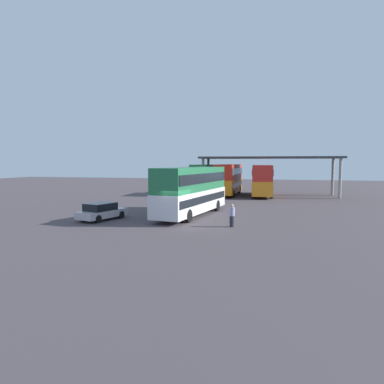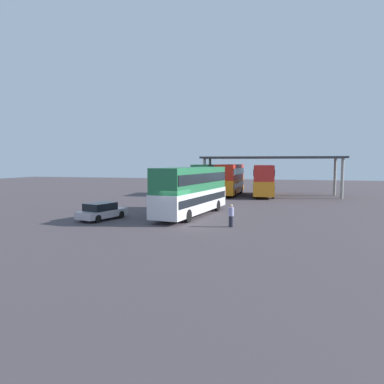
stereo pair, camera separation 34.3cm
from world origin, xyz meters
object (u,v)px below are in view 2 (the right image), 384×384
(double_decker_near_canopy, at_px, (208,177))
(double_decker_far_right, at_px, (264,179))
(pedestrian_waiting, at_px, (231,216))
(double_decker_main, at_px, (192,189))
(double_decker_mid_row, at_px, (230,178))
(parked_hatchback, at_px, (102,211))

(double_decker_near_canopy, relative_size, double_decker_far_right, 0.98)
(double_decker_near_canopy, distance_m, pedestrian_waiting, 26.82)
(double_decker_near_canopy, relative_size, pedestrian_waiting, 6.35)
(double_decker_main, xyz_separation_m, double_decker_near_canopy, (-3.15, 21.33, 0.06))
(double_decker_main, bearing_deg, double_decker_mid_row, 7.28)
(parked_hatchback, relative_size, double_decker_near_canopy, 0.43)
(double_decker_far_right, xyz_separation_m, pedestrian_waiting, (-1.00, -23.43, -1.48))
(parked_hatchback, bearing_deg, double_decker_mid_row, 0.23)
(double_decker_far_right, bearing_deg, parked_hatchback, 150.47)
(parked_hatchback, height_order, double_decker_mid_row, double_decker_mid_row)
(double_decker_far_right, distance_m, pedestrian_waiting, 23.50)
(double_decker_main, relative_size, double_decker_mid_row, 1.10)
(parked_hatchback, bearing_deg, double_decker_main, -41.08)
(double_decker_main, distance_m, parked_hatchback, 7.65)
(pedestrian_waiting, bearing_deg, double_decker_near_canopy, 5.49)
(double_decker_mid_row, bearing_deg, double_decker_main, 179.86)
(pedestrian_waiting, bearing_deg, parked_hatchback, 77.39)
(parked_hatchback, bearing_deg, double_decker_near_canopy, 9.44)
(parked_hatchback, bearing_deg, double_decker_far_right, -9.68)
(parked_hatchback, distance_m, pedestrian_waiting, 10.34)
(double_decker_main, xyz_separation_m, double_decker_far_right, (5.01, 18.95, 0.03))
(double_decker_main, xyz_separation_m, pedestrian_waiting, (4.00, -4.48, -1.45))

